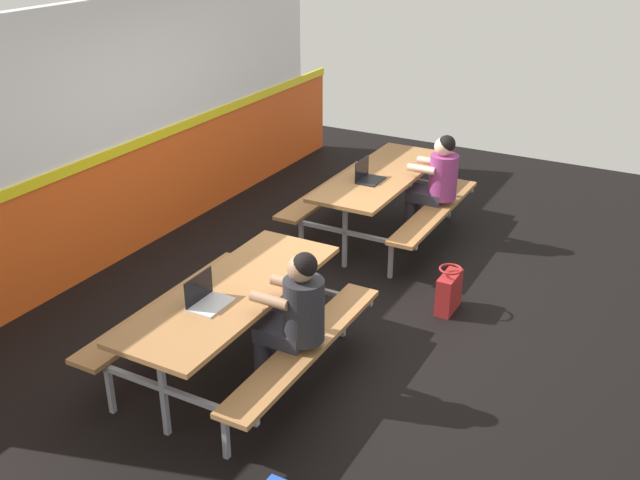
{
  "coord_description": "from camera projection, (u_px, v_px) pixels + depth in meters",
  "views": [
    {
      "loc": [
        -5.41,
        -2.76,
        3.43
      ],
      "look_at": [
        0.0,
        0.22,
        0.55
      ],
      "focal_mm": 41.21,
      "sensor_mm": 36.0,
      "label": 1
    }
  ],
  "objects": [
    {
      "name": "laptop_dark",
      "position": [
        368.0,
        176.0,
        7.69
      ],
      "size": [
        0.32,
        0.22,
        0.22
      ],
      "color": "black",
      "rests_on": "picnic_table_right"
    },
    {
      "name": "picnic_table_right",
      "position": [
        381.0,
        187.0,
        7.98
      ],
      "size": [
        2.1,
        1.57,
        0.74
      ],
      "color": "#9E6B3D",
      "rests_on": "ground"
    },
    {
      "name": "laptop_silver",
      "position": [
        207.0,
        299.0,
        5.34
      ],
      "size": [
        0.32,
        0.22,
        0.22
      ],
      "color": "silver",
      "rests_on": "picnic_table_left"
    },
    {
      "name": "picnic_table_left",
      "position": [
        234.0,
        308.0,
        5.63
      ],
      "size": [
        2.1,
        1.57,
        0.74
      ],
      "color": "#9E6B3D",
      "rests_on": "ground"
    },
    {
      "name": "student_nearer",
      "position": [
        295.0,
        313.0,
        5.31
      ],
      "size": [
        0.36,
        0.53,
        1.21
      ],
      "color": "#2D2D38",
      "rests_on": "ground"
    },
    {
      "name": "student_further",
      "position": [
        436.0,
        179.0,
        7.83
      ],
      "size": [
        0.36,
        0.53,
        1.21
      ],
      "color": "#2D2D38",
      "rests_on": "ground"
    },
    {
      "name": "ground_plane",
      "position": [
        340.0,
        298.0,
        6.95
      ],
      "size": [
        10.0,
        10.0,
        0.02
      ],
      "primitive_type": "cube",
      "color": "black"
    },
    {
      "name": "tote_bag_bright",
      "position": [
        449.0,
        291.0,
        6.66
      ],
      "size": [
        0.34,
        0.21,
        0.43
      ],
      "color": "maroon",
      "rests_on": "ground"
    },
    {
      "name": "accent_backdrop",
      "position": [
        130.0,
        134.0,
        7.49
      ],
      "size": [
        8.0,
        0.14,
        2.6
      ],
      "color": "#E55119",
      "rests_on": "ground"
    }
  ]
}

